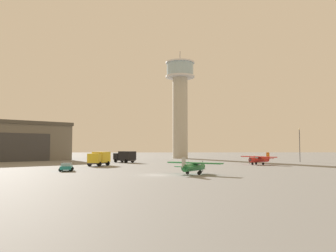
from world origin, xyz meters
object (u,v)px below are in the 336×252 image
Objects in this scene: truck_box_yellow at (99,158)px; car_teal at (66,167)px; truck_box_black at (125,156)px; control_tower at (180,99)px; light_post_west at (300,142)px; airplane_red at (259,159)px; airplane_green at (193,166)px.

truck_box_yellow is 1.41× the size of car_teal.
truck_box_black is (4.25, 15.25, -0.05)m from truck_box_yellow.
control_tower is 4.23× the size of light_post_west.
control_tower is at bearing 149.31° from car_teal.
control_tower is 4.46× the size of airplane_red.
truck_box_yellow is at bearing -162.07° from light_post_west.
airplane_red is 1.92× the size of car_teal.
truck_box_black reaches higher than airplane_green.
truck_box_black is at bearing -178.25° from light_post_west.
truck_box_yellow is at bearing -27.06° from airplane_red.
control_tower is 50.27m from airplane_red.
truck_box_yellow reaches higher than car_teal.
airplane_green is (-18.54, -27.06, -0.08)m from airplane_red.
truck_box_yellow is at bearing 120.69° from truck_box_black.
car_teal is (-24.47, -62.37, -20.68)m from control_tower.
airplane_red is 20.83m from light_post_west.
airplane_red is 34.06m from truck_box_black.
car_teal is (-3.15, -15.38, -0.95)m from truck_box_yellow.
truck_box_black is 47.56m from light_post_west.
airplane_green is at bearing 23.19° from airplane_red.
light_post_west is (47.38, 1.45, 3.80)m from truck_box_black.
truck_box_black is (-17.07, -31.74, -19.78)m from control_tower.
truck_box_black reaches higher than airplane_red.
airplane_green is 0.87× the size of light_post_west.
airplane_green is at bearing -130.10° from light_post_west.
airplane_green reaches higher than car_teal.
light_post_west reaches higher than car_teal.
control_tower is at bearing -72.01° from truck_box_black.
airplane_red reaches higher than airplane_green.
airplane_green is 22.39m from car_teal.
control_tower is 6.03× the size of truck_box_black.
truck_box_black is at bearing 157.14° from car_teal.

